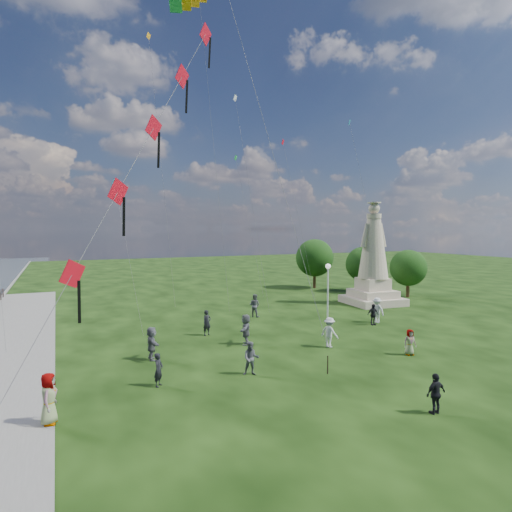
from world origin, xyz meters
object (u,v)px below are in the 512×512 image
person_5 (152,343)px  person_8 (377,310)px  lamppost (328,279)px  person_3 (436,393)px  person_4 (410,342)px  person_1 (251,358)px  person_10 (49,401)px  statue (373,266)px  person_9 (373,314)px  person_11 (246,329)px  person_6 (207,323)px  person_2 (329,332)px  person_7 (255,305)px  person_0 (159,370)px

person_5 → person_8: bearing=-80.7°
lamppost → person_3: 17.23m
person_4 → person_5: (-13.24, 5.22, 0.18)m
lamppost → person_1: (-10.65, -9.03, -2.33)m
lamppost → person_8: (2.72, -2.50, -2.20)m
lamppost → person_8: lamppost is taller
person_4 → person_10: size_ratio=0.79×
statue → person_9: bearing=-124.7°
person_10 → person_11: size_ratio=0.99×
lamppost → person_4: lamppost is taller
person_8 → person_9: person_8 is taller
person_1 → person_11: size_ratio=0.87×
lamppost → person_5: 15.37m
person_6 → person_9: bearing=-30.6°
person_4 → person_8: person_8 is taller
person_1 → person_8: (13.37, 6.53, 0.13)m
person_1 → person_2: person_2 is taller
person_6 → person_7: (5.36, 4.06, 0.08)m
person_2 → person_11: (-4.29, 2.64, 0.04)m
person_1 → person_6: (0.54, 8.26, 0.03)m
lamppost → person_7: bearing=145.3°
person_4 → person_9: size_ratio=0.93×
lamppost → person_9: size_ratio=2.81×
statue → person_10: statue is taller
person_2 → person_10: size_ratio=0.97×
person_5 → person_4: bearing=-109.2°
person_8 → person_10: person_8 is taller
statue → person_6: (-17.91, -4.73, -2.75)m
person_0 → person_10: 4.94m
person_2 → person_5: 10.30m
person_4 → person_10: (-18.13, -1.08, 0.20)m
person_7 → person_11: 8.20m
person_0 → person_10: (-4.38, -2.27, 0.17)m
person_7 → person_9: (6.65, -6.31, -0.14)m
lamppost → person_7: (-4.75, 3.29, -2.22)m
lamppost → person_6: lamppost is taller
person_0 → person_9: bearing=-33.5°
person_1 → person_2: (6.26, 2.48, 0.08)m
person_2 → person_10: person_10 is taller
person_6 → person_9: 12.22m
person_8 → person_2: bearing=-73.6°
statue → person_3: size_ratio=6.08×
person_5 → person_7: 12.53m
person_4 → person_7: size_ratio=0.79×
statue → person_9: 9.57m
statue → person_9: size_ratio=6.13×
person_1 → person_10: person_10 is taller
person_2 → person_7: (-0.36, 9.84, 0.03)m
person_7 → person_10: (-14.65, -14.17, 0.00)m
statue → person_4: (-9.07, -13.77, -2.87)m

